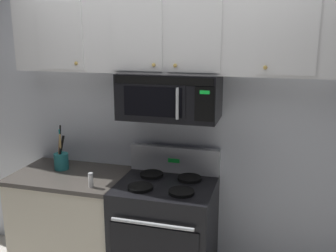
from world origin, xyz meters
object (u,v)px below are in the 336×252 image
(stove_range, at_px, (166,234))
(salt_shaker, at_px, (91,180))
(over_range_microwave, at_px, (170,96))
(utensil_crock_teal, at_px, (61,159))

(stove_range, distance_m, salt_shaker, 0.75)
(over_range_microwave, bearing_deg, salt_shaker, -148.59)
(stove_range, distance_m, over_range_microwave, 1.11)
(salt_shaker, bearing_deg, over_range_microwave, 31.41)
(utensil_crock_teal, bearing_deg, stove_range, -4.86)
(stove_range, bearing_deg, over_range_microwave, 90.14)
(stove_range, xyz_separation_m, over_range_microwave, (-0.00, 0.12, 1.11))
(over_range_microwave, relative_size, utensil_crock_teal, 1.96)
(salt_shaker, bearing_deg, utensil_crock_teal, 145.55)
(over_range_microwave, relative_size, salt_shaker, 6.71)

